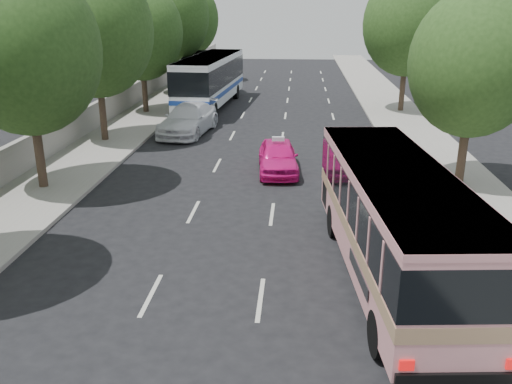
# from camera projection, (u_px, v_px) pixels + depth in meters

# --- Properties ---
(ground) EXTENTS (120.00, 120.00, 0.00)m
(ground) POSITION_uv_depth(u_px,v_px,m) (232.00, 263.00, 16.03)
(ground) COLOR black
(ground) RESTS_ON ground
(sidewalk_left) EXTENTS (4.00, 90.00, 0.15)m
(sidewalk_left) POSITION_uv_depth(u_px,v_px,m) (140.00, 118.00, 35.43)
(sidewalk_left) COLOR #9E998E
(sidewalk_left) RESTS_ON ground
(sidewalk_right) EXTENTS (4.00, 90.00, 0.12)m
(sidewalk_right) POSITION_uv_depth(u_px,v_px,m) (403.00, 123.00, 34.18)
(sidewalk_right) COLOR #9E998E
(sidewalk_right) RESTS_ON ground
(low_wall) EXTENTS (0.30, 90.00, 1.50)m
(low_wall) POSITION_uv_depth(u_px,v_px,m) (112.00, 105.00, 35.29)
(low_wall) COLOR #9E998E
(low_wall) RESTS_ON sidewalk_left
(tree_left_b) EXTENTS (5.70, 5.70, 8.88)m
(tree_left_b) POSITION_uv_depth(u_px,v_px,m) (25.00, 44.00, 20.30)
(tree_left_b) COLOR #38281E
(tree_left_b) RESTS_ON ground
(tree_left_c) EXTENTS (6.00, 6.00, 9.35)m
(tree_left_c) POSITION_uv_depth(u_px,v_px,m) (96.00, 26.00, 27.73)
(tree_left_c) COLOR #38281E
(tree_left_c) RESTS_ON ground
(tree_left_d) EXTENTS (5.52, 5.52, 8.60)m
(tree_left_d) POSITION_uv_depth(u_px,v_px,m) (141.00, 28.00, 35.41)
(tree_left_d) COLOR #38281E
(tree_left_d) RESTS_ON ground
(tree_left_e) EXTENTS (6.30, 6.30, 9.82)m
(tree_left_e) POSITION_uv_depth(u_px,v_px,m) (170.00, 13.00, 42.65)
(tree_left_e) COLOR #38281E
(tree_left_e) RESTS_ON ground
(tree_left_f) EXTENTS (5.88, 5.88, 9.16)m
(tree_left_f) POSITION_uv_depth(u_px,v_px,m) (188.00, 16.00, 50.33)
(tree_left_f) COLOR #38281E
(tree_left_f) RESTS_ON ground
(tree_right_near) EXTENTS (5.10, 5.10, 7.95)m
(tree_right_near) POSITION_uv_depth(u_px,v_px,m) (477.00, 59.00, 21.11)
(tree_right_near) COLOR #38281E
(tree_right_near) RESTS_ON ground
(tree_right_far) EXTENTS (6.00, 6.00, 9.35)m
(tree_right_far) POSITION_uv_depth(u_px,v_px,m) (410.00, 20.00, 35.83)
(tree_right_far) COLOR #38281E
(tree_right_far) RESTS_ON ground
(pink_bus) EXTENTS (3.50, 10.25, 3.21)m
(pink_bus) POSITION_uv_depth(u_px,v_px,m) (395.00, 213.00, 14.45)
(pink_bus) COLOR pink
(pink_bus) RESTS_ON ground
(pink_taxi) EXTENTS (2.06, 4.40, 1.46)m
(pink_taxi) POSITION_uv_depth(u_px,v_px,m) (278.00, 157.00, 24.33)
(pink_taxi) COLOR #EC1486
(pink_taxi) RESTS_ON ground
(white_pickup) EXTENTS (3.12, 6.06, 1.68)m
(white_pickup) POSITION_uv_depth(u_px,v_px,m) (188.00, 119.00, 31.45)
(white_pickup) COLOR white
(white_pickup) RESTS_ON ground
(tour_coach_front) EXTENTS (3.47, 12.30, 3.63)m
(tour_coach_front) POSITION_uv_depth(u_px,v_px,m) (211.00, 77.00, 38.93)
(tour_coach_front) COLOR white
(tour_coach_front) RESTS_ON ground
(tour_coach_rear) EXTENTS (3.43, 10.79, 3.17)m
(tour_coach_rear) POSITION_uv_depth(u_px,v_px,m) (199.00, 72.00, 43.97)
(tour_coach_rear) COLOR white
(tour_coach_rear) RESTS_ON ground
(taxi_roof_sign) EXTENTS (0.56, 0.22, 0.18)m
(taxi_roof_sign) POSITION_uv_depth(u_px,v_px,m) (278.00, 139.00, 24.05)
(taxi_roof_sign) COLOR silver
(taxi_roof_sign) RESTS_ON pink_taxi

